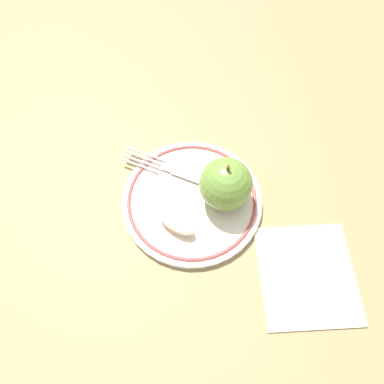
% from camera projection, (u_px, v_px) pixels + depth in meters
% --- Properties ---
extents(ground_plane, '(2.00, 2.00, 0.00)m').
position_uv_depth(ground_plane, '(201.00, 212.00, 0.57)').
color(ground_plane, olive).
extents(plate, '(0.21, 0.21, 0.01)m').
position_uv_depth(plate, '(192.00, 200.00, 0.58)').
color(plate, beige).
rests_on(plate, ground_plane).
extents(apple_red_whole, '(0.08, 0.08, 0.09)m').
position_uv_depth(apple_red_whole, '(226.00, 184.00, 0.54)').
color(apple_red_whole, olive).
rests_on(apple_red_whole, plate).
extents(apple_slice_front, '(0.06, 0.06, 0.02)m').
position_uv_depth(apple_slice_front, '(176.00, 223.00, 0.54)').
color(apple_slice_front, beige).
rests_on(apple_slice_front, plate).
extents(fork, '(0.15, 0.14, 0.00)m').
position_uv_depth(fork, '(180.00, 173.00, 0.59)').
color(fork, silver).
rests_on(fork, plate).
extents(napkin_folded, '(0.17, 0.18, 0.01)m').
position_uv_depth(napkin_folded, '(307.00, 274.00, 0.52)').
color(napkin_folded, beige).
rests_on(napkin_folded, ground_plane).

